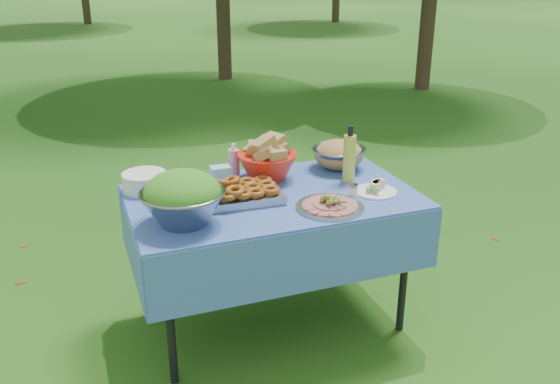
# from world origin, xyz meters

# --- Properties ---
(ground) EXTENTS (80.00, 80.00, 0.00)m
(ground) POSITION_xyz_m (0.00, 0.00, 0.00)
(ground) COLOR black
(ground) RESTS_ON ground
(picnic_table) EXTENTS (1.46, 0.86, 0.76)m
(picnic_table) POSITION_xyz_m (0.00, 0.00, 0.38)
(picnic_table) COLOR #76A3E4
(picnic_table) RESTS_ON ground
(salad_bowl) EXTENTS (0.48, 0.48, 0.25)m
(salad_bowl) POSITION_xyz_m (-0.50, -0.18, 0.89)
(salad_bowl) COLOR gray
(salad_bowl) RESTS_ON picnic_table
(pasta_bowl_white) EXTENTS (0.24, 0.24, 0.13)m
(pasta_bowl_white) POSITION_xyz_m (-0.48, 0.11, 0.83)
(pasta_bowl_white) COLOR white
(pasta_bowl_white) RESTS_ON picnic_table
(plate_stack) EXTENTS (0.30, 0.30, 0.09)m
(plate_stack) POSITION_xyz_m (-0.60, 0.30, 0.81)
(plate_stack) COLOR white
(plate_stack) RESTS_ON picnic_table
(wipes_box) EXTENTS (0.11, 0.08, 0.10)m
(wipes_box) POSITION_xyz_m (-0.21, 0.26, 0.81)
(wipes_box) COLOR #9BD8EA
(wipes_box) RESTS_ON picnic_table
(sanitizer_bottle) EXTENTS (0.07, 0.07, 0.18)m
(sanitizer_bottle) POSITION_xyz_m (-0.10, 0.36, 0.85)
(sanitizer_bottle) COLOR pink
(sanitizer_bottle) RESTS_ON picnic_table
(bread_bowl) EXTENTS (0.36, 0.36, 0.22)m
(bread_bowl) POSITION_xyz_m (0.06, 0.24, 0.87)
(bread_bowl) COLOR red
(bread_bowl) RESTS_ON picnic_table
(pasta_bowl_steel) EXTENTS (0.39, 0.39, 0.16)m
(pasta_bowl_steel) POSITION_xyz_m (0.50, 0.27, 0.84)
(pasta_bowl_steel) COLOR gray
(pasta_bowl_steel) RESTS_ON picnic_table
(fried_tray) EXTENTS (0.38, 0.27, 0.09)m
(fried_tray) POSITION_xyz_m (-0.15, -0.01, 0.80)
(fried_tray) COLOR #A3A4A8
(fried_tray) RESTS_ON picnic_table
(charcuterie_platter) EXTENTS (0.36, 0.36, 0.08)m
(charcuterie_platter) POSITION_xyz_m (0.21, -0.25, 0.80)
(charcuterie_platter) COLOR #ADB2B5
(charcuterie_platter) RESTS_ON picnic_table
(oil_bottle) EXTENTS (0.08, 0.08, 0.31)m
(oil_bottle) POSITION_xyz_m (0.46, 0.06, 0.92)
(oil_bottle) COLOR #BACB40
(oil_bottle) RESTS_ON picnic_table
(cheese_plate) EXTENTS (0.24, 0.24, 0.06)m
(cheese_plate) POSITION_xyz_m (0.51, -0.15, 0.79)
(cheese_plate) COLOR white
(cheese_plate) RESTS_ON picnic_table
(shaker) EXTENTS (0.05, 0.05, 0.07)m
(shaker) POSITION_xyz_m (0.37, -0.17, 0.80)
(shaker) COLOR white
(shaker) RESTS_ON picnic_table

